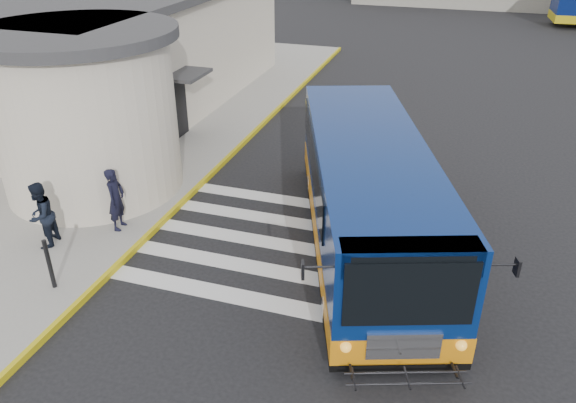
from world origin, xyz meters
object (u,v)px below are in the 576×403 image
(transit_bus, at_px, (367,200))
(pedestrian_b, at_px, (41,215))
(bollard, at_px, (49,264))
(pedestrian_a, at_px, (116,199))

(transit_bus, bearing_deg, pedestrian_b, 179.95)
(transit_bus, distance_m, bollard, 7.65)
(pedestrian_b, xyz_separation_m, bollard, (1.34, -1.44, -0.25))
(pedestrian_a, xyz_separation_m, pedestrian_b, (-1.31, -1.34, 0.00))
(transit_bus, xyz_separation_m, pedestrian_b, (-7.76, -2.67, -0.36))
(pedestrian_a, distance_m, bollard, 2.79)
(transit_bus, relative_size, pedestrian_b, 5.99)
(bollard, bearing_deg, pedestrian_a, 90.67)
(transit_bus, height_order, pedestrian_a, transit_bus)
(transit_bus, xyz_separation_m, bollard, (-6.42, -4.11, -0.60))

